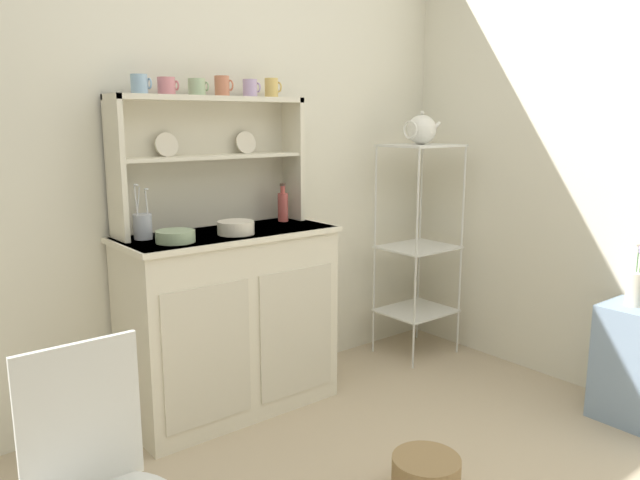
{
  "coord_description": "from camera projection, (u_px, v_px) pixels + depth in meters",
  "views": [
    {
      "loc": [
        -1.39,
        -1.09,
        1.39
      ],
      "look_at": [
        0.39,
        1.12,
        0.83
      ],
      "focal_mm": 34.62,
      "sensor_mm": 36.0,
      "label": 1
    }
  ],
  "objects": [
    {
      "name": "floor_basket",
      "position": [
        426.0,
        476.0,
        2.32
      ],
      "size": [
        0.26,
        0.26,
        0.15
      ],
      "primitive_type": "cylinder",
      "color": "#93754C",
      "rests_on": "ground"
    },
    {
      "name": "hutch_cabinet",
      "position": [
        230.0,
        320.0,
        2.94
      ],
      "size": [
        1.02,
        0.45,
        0.88
      ],
      "color": "silver",
      "rests_on": "ground"
    },
    {
      "name": "wire_chair",
      "position": [
        95.0,
        480.0,
        1.52
      ],
      "size": [
        0.36,
        0.36,
        0.85
      ],
      "rotation": [
        0.0,
        0.0,
        0.13
      ],
      "color": "white",
      "rests_on": "ground"
    },
    {
      "name": "cup_rose_1",
      "position": [
        167.0,
        86.0,
        2.69
      ],
      "size": [
        0.09,
        0.08,
        0.08
      ],
      "color": "#D17A84",
      "rests_on": "hutch_shelf_unit"
    },
    {
      "name": "hutch_shelf_unit",
      "position": [
        208.0,
        151.0,
        2.91
      ],
      "size": [
        0.95,
        0.18,
        0.62
      ],
      "color": "beige",
      "rests_on": "hutch_cabinet"
    },
    {
      "name": "porcelain_teapot",
      "position": [
        421.0,
        130.0,
        3.49
      ],
      "size": [
        0.26,
        0.17,
        0.19
      ],
      "color": "white",
      "rests_on": "bakers_rack"
    },
    {
      "name": "cup_sage_2",
      "position": [
        197.0,
        87.0,
        2.78
      ],
      "size": [
        0.09,
        0.08,
        0.08
      ],
      "color": "#9EB78E",
      "rests_on": "hutch_shelf_unit"
    },
    {
      "name": "cup_sky_0",
      "position": [
        140.0,
        84.0,
        2.62
      ],
      "size": [
        0.08,
        0.07,
        0.08
      ],
      "color": "#8EB2D1",
      "rests_on": "hutch_shelf_unit"
    },
    {
      "name": "flower_vase",
      "position": [
        636.0,
        286.0,
        2.82
      ],
      "size": [
        0.08,
        0.08,
        0.3
      ],
      "color": "silver",
      "rests_on": "side_shelf_blue"
    },
    {
      "name": "bowl_mixing_large",
      "position": [
        175.0,
        236.0,
        2.61
      ],
      "size": [
        0.17,
        0.17,
        0.05
      ],
      "primitive_type": "cylinder",
      "color": "#9EB78E",
      "rests_on": "hutch_cabinet"
    },
    {
      "name": "bowl_floral_medium",
      "position": [
        236.0,
        228.0,
        2.79
      ],
      "size": [
        0.17,
        0.17,
        0.06
      ],
      "primitive_type": "cylinder",
      "color": "silver",
      "rests_on": "hutch_cabinet"
    },
    {
      "name": "wall_back",
      "position": [
        192.0,
        149.0,
        2.96
      ],
      "size": [
        3.84,
        0.05,
        2.5
      ],
      "primitive_type": "cube",
      "color": "silver",
      "rests_on": "ground"
    },
    {
      "name": "cup_gold_5",
      "position": [
        272.0,
        88.0,
        3.03
      ],
      "size": [
        0.08,
        0.07,
        0.09
      ],
      "color": "#DBB760",
      "rests_on": "hutch_shelf_unit"
    },
    {
      "name": "cup_lilac_4",
      "position": [
        250.0,
        88.0,
        2.96
      ],
      "size": [
        0.08,
        0.07,
        0.08
      ],
      "color": "#B79ECC",
      "rests_on": "hutch_shelf_unit"
    },
    {
      "name": "jam_bottle",
      "position": [
        283.0,
        206.0,
        3.14
      ],
      "size": [
        0.05,
        0.05,
        0.19
      ],
      "color": "#B74C47",
      "rests_on": "hutch_cabinet"
    },
    {
      "name": "utensil_jar",
      "position": [
        143.0,
        225.0,
        2.67
      ],
      "size": [
        0.08,
        0.08,
        0.24
      ],
      "color": "#B2B7C6",
      "rests_on": "hutch_cabinet"
    },
    {
      "name": "bakers_rack",
      "position": [
        418.0,
        233.0,
        3.61
      ],
      "size": [
        0.41,
        0.35,
        1.25
      ],
      "color": "silver",
      "rests_on": "ground"
    },
    {
      "name": "cup_terracotta_3",
      "position": [
        222.0,
        86.0,
        2.86
      ],
      "size": [
        0.08,
        0.07,
        0.09
      ],
      "color": "#C67556",
      "rests_on": "hutch_shelf_unit"
    }
  ]
}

